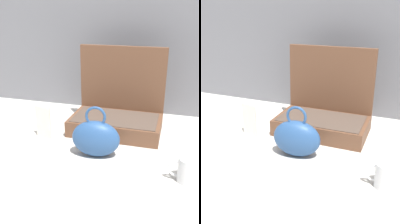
# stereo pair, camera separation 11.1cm
# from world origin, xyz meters

# --- Properties ---
(ground_plane) EXTENTS (6.00, 6.00, 0.00)m
(ground_plane) POSITION_xyz_m (0.00, 0.00, 0.00)
(ground_plane) COLOR beige
(open_suitcase) EXTENTS (0.45, 0.27, 0.41)m
(open_suitcase) POSITION_xyz_m (0.03, 0.26, 0.10)
(open_suitcase) COLOR brown
(open_suitcase) RESTS_ON ground_plane
(teal_pouch_handbag) EXTENTS (0.21, 0.12, 0.22)m
(teal_pouch_handbag) POSITION_xyz_m (0.00, -0.03, 0.08)
(teal_pouch_handbag) COLOR #284C7F
(teal_pouch_handbag) RESTS_ON ground_plane
(coffee_mug) EXTENTS (0.11, 0.07, 0.10)m
(coffee_mug) POSITION_xyz_m (0.37, -0.12, 0.05)
(coffee_mug) COLOR silver
(coffee_mug) RESTS_ON ground_plane
(info_card_left) EXTENTS (0.08, 0.02, 0.16)m
(info_card_left) POSITION_xyz_m (-0.29, 0.07, 0.08)
(info_card_left) COLOR silver
(info_card_left) RESTS_ON ground_plane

